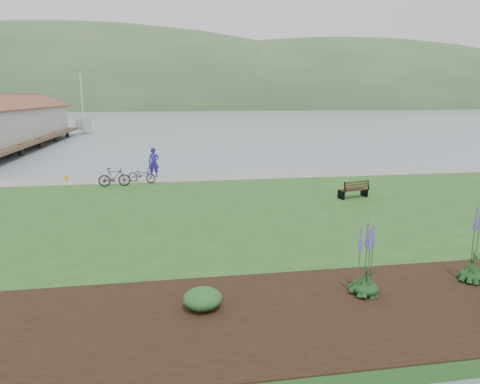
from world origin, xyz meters
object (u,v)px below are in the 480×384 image
(person, at_px, (154,160))
(sailboat, at_px, (85,133))
(bicycle_a, at_px, (142,175))
(park_bench, at_px, (354,189))

(person, height_order, sailboat, sailboat)
(person, xyz_separation_m, bicycle_a, (-0.63, -1.52, -0.61))
(park_bench, xyz_separation_m, sailboat, (-20.49, 45.02, -0.84))
(bicycle_a, distance_m, sailboat, 40.85)
(park_bench, height_order, person, person)
(person, distance_m, bicycle_a, 1.76)
(person, relative_size, sailboat, 0.08)
(park_bench, xyz_separation_m, bicycle_a, (-10.20, 5.49, -0.00))
(park_bench, relative_size, bicycle_a, 0.92)
(park_bench, relative_size, sailboat, 0.06)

